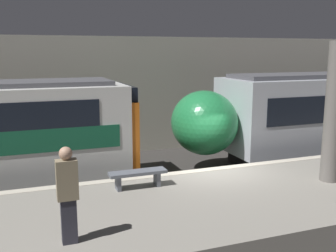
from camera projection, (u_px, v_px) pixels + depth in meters
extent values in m
plane|color=#33302D|center=(211.00, 200.00, 12.17)|extent=(120.00, 120.00, 0.00)
cube|color=gray|center=(250.00, 212.00, 10.00)|extent=(40.00, 4.49, 1.04)
cube|color=beige|center=(213.00, 169.00, 11.83)|extent=(40.00, 0.30, 0.01)
cube|color=#B2AD9E|center=(146.00, 95.00, 17.78)|extent=(50.00, 0.15, 5.17)
cylinder|color=slate|center=(334.00, 113.00, 10.44)|extent=(0.48, 0.48, 3.77)
ellipsoid|color=#238447|center=(204.00, 123.00, 14.49)|extent=(2.42, 2.68, 2.37)
sphere|color=#F2EFCC|center=(180.00, 136.00, 14.24)|extent=(0.20, 0.20, 0.20)
cube|color=orange|center=(125.00, 131.00, 13.48)|extent=(0.25, 2.86, 2.26)
cube|color=black|center=(124.00, 98.00, 13.26)|extent=(0.25, 2.57, 0.90)
sphere|color=#EA4C42|center=(134.00, 146.00, 13.00)|extent=(0.18, 0.18, 0.18)
sphere|color=#EA4C42|center=(125.00, 138.00, 14.21)|extent=(0.18, 0.18, 0.18)
cube|color=#2D2D38|center=(69.00, 221.00, 7.23)|extent=(0.28, 0.20, 0.85)
cube|color=gray|center=(67.00, 180.00, 7.08)|extent=(0.38, 0.24, 0.74)
sphere|color=tan|center=(66.00, 153.00, 6.99)|extent=(0.24, 0.24, 0.24)
cube|color=slate|center=(118.00, 182.00, 10.02)|extent=(0.10, 0.32, 0.41)
cube|color=slate|center=(157.00, 178.00, 10.37)|extent=(0.10, 0.32, 0.41)
cube|color=slate|center=(138.00, 172.00, 10.16)|extent=(1.50, 0.40, 0.08)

